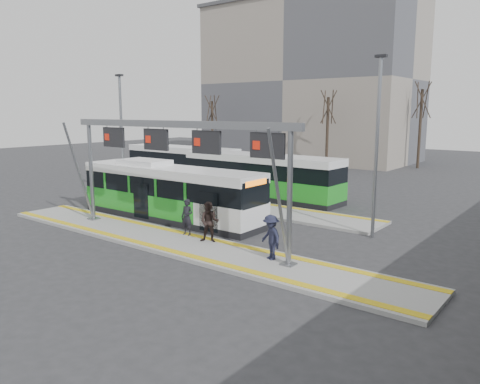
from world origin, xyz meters
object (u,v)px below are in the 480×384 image
object	(u,v)px
gantry	(174,145)
hero_bus	(169,193)
passenger_c	(271,237)
passenger_b	(209,222)
passenger_a	(187,217)

from	to	relation	value
gantry	hero_bus	bearing A→B (deg)	139.66
hero_bus	passenger_c	bearing A→B (deg)	-19.38
passenger_b	passenger_c	size ratio (longest dim) A/B	1.01
hero_bus	passenger_b	bearing A→B (deg)	-26.86
passenger_a	hero_bus	bearing A→B (deg)	141.66
gantry	passenger_b	world-z (taller)	gantry
gantry	passenger_b	size ratio (longest dim) A/B	7.39
gantry	passenger_b	distance (m)	3.64
gantry	passenger_c	bearing A→B (deg)	2.23
gantry	hero_bus	world-z (taller)	gantry
hero_bus	passenger_c	size ratio (longest dim) A/B	6.53
passenger_a	passenger_c	world-z (taller)	passenger_c
gantry	passenger_a	bearing A→B (deg)	94.12
passenger_c	gantry	bearing A→B (deg)	-152.99
passenger_a	passenger_b	distance (m)	1.58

